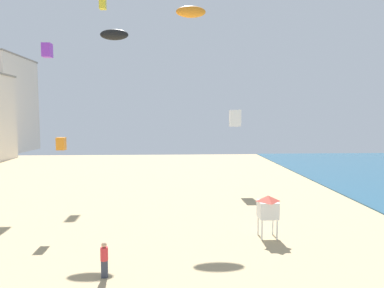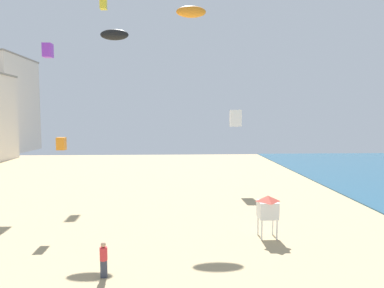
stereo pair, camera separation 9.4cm
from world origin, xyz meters
name	(u,v)px [view 1 (the left image)]	position (x,y,z in m)	size (l,w,h in m)	color
kite_flyer	(104,258)	(2.57, 12.45, 0.92)	(0.34, 0.34, 1.64)	#383D4C
lifeguard_stand	(268,207)	(11.24, 17.03, 1.84)	(1.10, 1.10, 2.55)	white
kite_black_parafoil	(114,35)	(1.26, 23.40, 13.25)	(2.09, 0.58, 0.81)	black
kite_purple_box	(47,50)	(-5.98, 29.69, 13.25)	(0.80, 0.80, 1.26)	purple
kite_yellow_box	(103,4)	(-2.53, 37.76, 20.02)	(0.73, 0.73, 1.15)	yellow
kite_white_box	(235,118)	(11.73, 31.13, 7.01)	(1.06, 1.06, 1.67)	white
kite_orange_box	(61,144)	(-1.76, 20.13, 5.42)	(0.53, 0.53, 0.83)	orange
kite_orange_parafoil	(191,12)	(7.07, 26.25, 15.84)	(2.47, 0.69, 0.96)	orange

